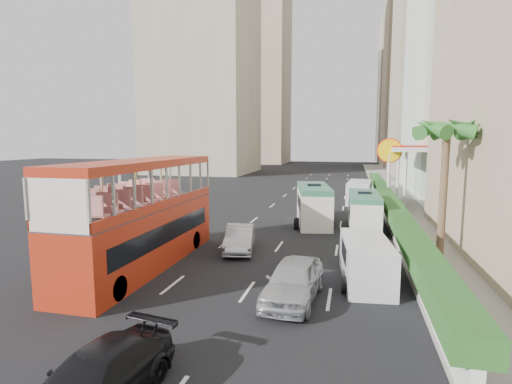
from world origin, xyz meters
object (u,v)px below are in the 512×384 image
(double_decker_bus, at_px, (143,214))
(minibus_near, at_px, (313,205))
(van_asset, at_px, (315,218))
(minibus_far, at_px, (364,212))
(car_silver_lane_b, at_px, (293,300))
(car_silver_lane_a, at_px, (240,250))
(shell_station, at_px, (424,175))
(panel_van_near, at_px, (366,261))
(panel_van_far, at_px, (359,192))
(palm_tree, at_px, (443,194))

(double_decker_bus, bearing_deg, minibus_near, 59.68)
(van_asset, height_order, minibus_far, minibus_far)
(minibus_near, bearing_deg, double_decker_bus, -130.49)
(double_decker_bus, distance_m, car_silver_lane_b, 8.26)
(double_decker_bus, xyz_separation_m, car_silver_lane_a, (3.67, 3.68, -2.53))
(minibus_near, height_order, shell_station, shell_station)
(car_silver_lane_a, bearing_deg, panel_van_near, -39.25)
(car_silver_lane_b, relative_size, minibus_near, 0.72)
(minibus_near, bearing_deg, panel_van_far, 62.69)
(panel_van_far, height_order, shell_station, shell_station)
(car_silver_lane_a, xyz_separation_m, minibus_near, (3.19, 8.06, 1.38))
(double_decker_bus, height_order, palm_tree, palm_tree)
(double_decker_bus, bearing_deg, shell_station, 55.18)
(car_silver_lane_a, height_order, van_asset, car_silver_lane_a)
(car_silver_lane_b, height_order, shell_station, shell_station)
(double_decker_bus, distance_m, palm_tree, 14.39)
(minibus_near, bearing_deg, van_asset, 81.36)
(van_asset, bearing_deg, car_silver_lane_b, -99.57)
(car_silver_lane_a, height_order, shell_station, shell_station)
(minibus_far, xyz_separation_m, palm_tree, (3.48, -6.27, 2.13))
(car_silver_lane_b, distance_m, minibus_far, 13.04)
(double_decker_bus, xyz_separation_m, minibus_near, (6.86, 11.74, -1.15))
(car_silver_lane_b, distance_m, panel_van_far, 25.12)
(car_silver_lane_a, relative_size, shell_station, 0.52)
(panel_van_near, bearing_deg, car_silver_lane_b, -141.47)
(car_silver_lane_a, bearing_deg, palm_tree, -9.54)
(car_silver_lane_a, distance_m, panel_van_near, 7.41)
(minibus_near, height_order, panel_van_near, minibus_near)
(double_decker_bus, bearing_deg, minibus_far, 44.85)
(panel_van_far, relative_size, shell_station, 0.65)
(double_decker_bus, distance_m, panel_van_far, 24.80)
(panel_van_near, bearing_deg, minibus_near, 100.15)
(panel_van_near, height_order, panel_van_far, panel_van_far)
(car_silver_lane_a, bearing_deg, shell_station, 46.09)
(car_silver_lane_a, xyz_separation_m, panel_van_far, (6.53, 18.88, 1.04))
(van_asset, relative_size, minibus_near, 0.69)
(minibus_near, xyz_separation_m, shell_station, (9.14, 11.26, 1.37))
(palm_tree, bearing_deg, panel_van_near, -133.96)
(van_asset, distance_m, palm_tree, 12.55)
(panel_van_far, distance_m, shell_station, 6.06)
(car_silver_lane_b, distance_m, shell_station, 26.92)
(double_decker_bus, distance_m, car_silver_lane_a, 5.78)
(minibus_near, relative_size, shell_station, 0.78)
(shell_station, bearing_deg, car_silver_lane_a, -122.55)
(double_decker_bus, height_order, panel_van_near, double_decker_bus)
(minibus_near, distance_m, shell_station, 14.57)
(panel_van_far, bearing_deg, panel_van_near, -85.46)
(minibus_far, height_order, panel_van_far, minibus_far)
(double_decker_bus, xyz_separation_m, car_silver_lane_b, (7.49, -2.39, -2.53))
(minibus_far, relative_size, panel_van_far, 1.08)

